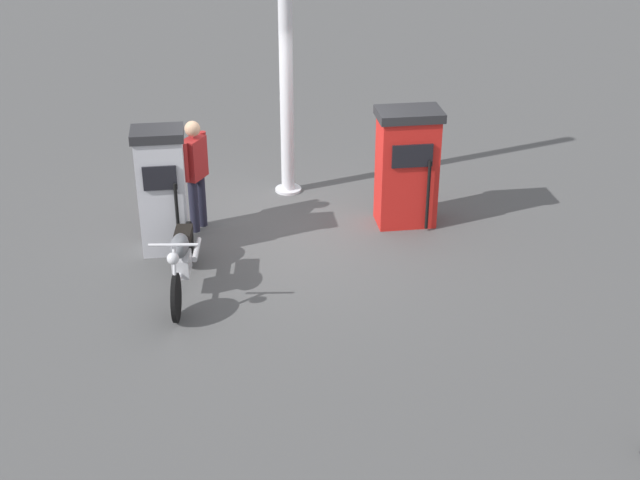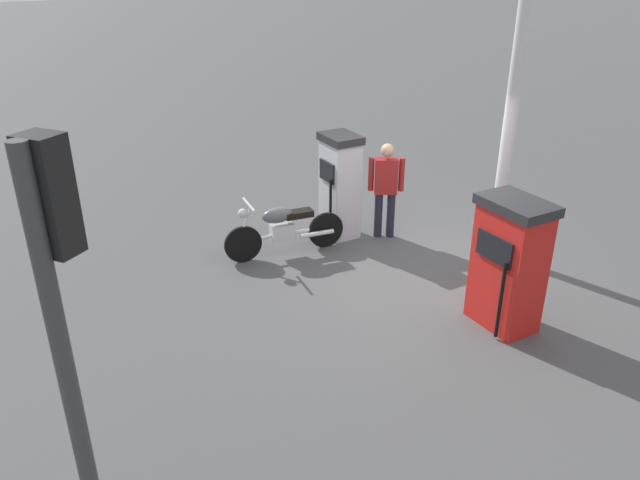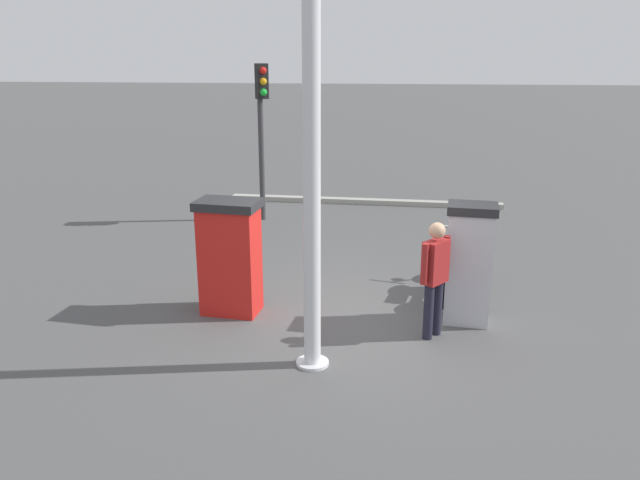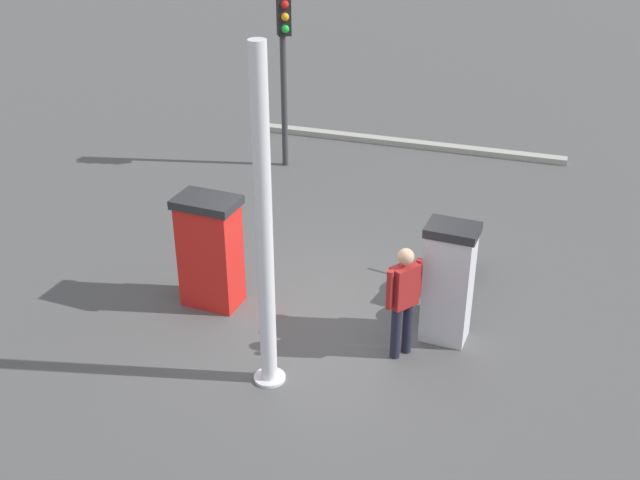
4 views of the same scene
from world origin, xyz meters
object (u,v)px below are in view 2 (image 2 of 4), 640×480
(fuel_pump_far, at_px, (509,263))
(fuel_pump_near, at_px, (340,185))
(motorcycle_near_pump, at_px, (283,227))
(attendant_person, at_px, (386,185))
(canopy_support_pole, at_px, (510,124))
(roadside_traffic_light, at_px, (63,305))

(fuel_pump_far, bearing_deg, fuel_pump_near, -90.00)
(motorcycle_near_pump, xyz_separation_m, attendant_person, (-1.70, 0.41, 0.43))
(fuel_pump_near, relative_size, canopy_support_pole, 0.40)
(motorcycle_near_pump, height_order, canopy_support_pole, canopy_support_pole)
(fuel_pump_near, bearing_deg, motorcycle_near_pump, 4.62)
(attendant_person, distance_m, canopy_support_pole, 2.12)
(roadside_traffic_light, xyz_separation_m, canopy_support_pole, (-6.61, -1.85, -0.27))
(fuel_pump_near, distance_m, canopy_support_pole, 2.76)
(motorcycle_near_pump, relative_size, roadside_traffic_light, 0.56)
(fuel_pump_far, distance_m, roadside_traffic_light, 5.35)
(fuel_pump_far, relative_size, motorcycle_near_pump, 0.88)
(motorcycle_near_pump, xyz_separation_m, canopy_support_pole, (-2.65, 1.90, 1.59))
(canopy_support_pole, bearing_deg, roadside_traffic_light, 15.61)
(attendant_person, distance_m, roadside_traffic_light, 6.72)
(fuel_pump_far, height_order, attendant_person, fuel_pump_far)
(roadside_traffic_light, distance_m, canopy_support_pole, 6.87)
(fuel_pump_near, height_order, attendant_person, fuel_pump_near)
(fuel_pump_far, xyz_separation_m, canopy_support_pole, (-1.49, -1.35, 1.21))
(fuel_pump_near, distance_m, fuel_pump_far, 3.34)
(attendant_person, height_order, roadside_traffic_light, roadside_traffic_light)
(fuel_pump_far, height_order, motorcycle_near_pump, fuel_pump_far)
(roadside_traffic_light, bearing_deg, fuel_pump_near, -143.14)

